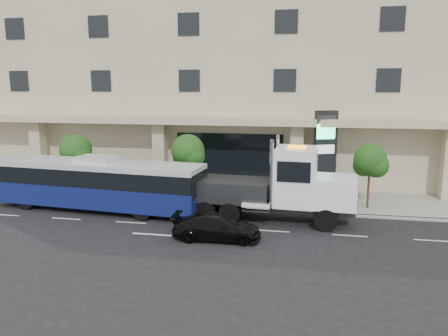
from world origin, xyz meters
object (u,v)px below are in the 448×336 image
object	(u,v)px
city_bus	(98,183)
black_sedan	(217,227)
tow_truck	(279,187)
signage_pylon	(325,154)

from	to	relation	value
city_bus	black_sedan	size ratio (longest dim) A/B	3.05
tow_truck	city_bus	bearing A→B (deg)	-177.40
tow_truck	black_sedan	distance (m)	4.77
city_bus	tow_truck	size ratio (longest dim) A/B	1.28
city_bus	black_sedan	bearing A→B (deg)	-19.15
city_bus	tow_truck	world-z (taller)	tow_truck
city_bus	black_sedan	xyz separation A→B (m)	(8.27, -3.83, -1.08)
tow_truck	black_sedan	size ratio (longest dim) A/B	2.39
city_bus	tow_truck	distance (m)	11.12
city_bus	signage_pylon	bearing A→B (deg)	26.63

